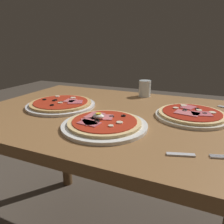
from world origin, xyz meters
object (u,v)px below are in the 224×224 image
at_px(pizza_foreground, 104,124).
at_px(pizza_across_left, 61,104).
at_px(fork, 192,155).
at_px(dining_table, 117,137).
at_px(pizza_across_right, 191,115).
at_px(water_glass_near, 145,90).

relative_size(pizza_foreground, pizza_across_left, 0.96).
bearing_deg(pizza_across_left, pizza_foreground, -26.77).
distance_m(pizza_foreground, pizza_across_left, 0.33).
distance_m(pizza_foreground, fork, 0.32).
height_order(dining_table, pizza_across_left, pizza_across_left).
height_order(pizza_across_left, fork, pizza_across_left).
relative_size(pizza_across_right, fork, 1.84).
relative_size(pizza_across_left, water_glass_near, 3.57).
xyz_separation_m(dining_table, water_glass_near, (0.03, 0.34, 0.16)).
relative_size(pizza_across_left, fork, 2.06).
relative_size(pizza_foreground, fork, 1.99).
bearing_deg(pizza_across_right, dining_table, -168.12).
xyz_separation_m(dining_table, fork, (0.32, -0.26, 0.12)).
height_order(dining_table, water_glass_near, water_glass_near).
bearing_deg(dining_table, pizza_foreground, -83.38).
bearing_deg(dining_table, water_glass_near, 85.55).
bearing_deg(pizza_across_right, fork, -85.26).
xyz_separation_m(pizza_foreground, pizza_across_left, (-0.30, 0.15, -0.00)).
xyz_separation_m(pizza_across_left, pizza_across_right, (0.58, 0.08, 0.00)).
xyz_separation_m(pizza_foreground, pizza_across_right, (0.28, 0.23, 0.00)).
height_order(water_glass_near, fork, water_glass_near).
distance_m(pizza_foreground, pizza_across_right, 0.36).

